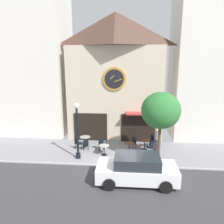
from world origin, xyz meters
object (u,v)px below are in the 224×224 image
at_px(cafe_table_near_curb, 145,143).
at_px(parked_car_white, 137,169).
at_px(cafe_chair_curbside, 152,140).
at_px(cafe_chair_facing_street, 101,144).
at_px(cafe_table_center_right, 85,139).
at_px(cafe_chair_by_entrance, 151,147).
at_px(cafe_chair_outer, 133,142).
at_px(cafe_chair_near_tree, 77,143).
at_px(cafe_table_rightmost, 104,148).
at_px(cafe_chair_left_end, 86,143).
at_px(street_lamp, 77,131).
at_px(pedestrian_grey, 156,139).
at_px(cafe_table_center_left, 129,146).
at_px(street_tree, 161,111).

bearing_deg(cafe_table_near_curb, parked_car_white, -99.39).
xyz_separation_m(cafe_chair_curbside, cafe_chair_facing_street, (-3.78, -1.10, 0.00)).
bearing_deg(cafe_table_center_right, cafe_chair_by_entrance, -11.52).
distance_m(cafe_chair_curbside, cafe_chair_outer, 1.57).
height_order(cafe_table_center_right, cafe_chair_facing_street, cafe_chair_facing_street).
height_order(cafe_chair_near_tree, cafe_chair_facing_street, same).
bearing_deg(cafe_chair_outer, cafe_table_rightmost, -149.16).
height_order(cafe_table_rightmost, cafe_chair_left_end, cafe_chair_left_end).
xyz_separation_m(cafe_table_rightmost, parked_car_white, (2.16, -3.29, 0.25)).
xyz_separation_m(cafe_table_near_curb, cafe_chair_curbside, (0.57, 0.64, 0.06)).
bearing_deg(cafe_chair_outer, cafe_chair_near_tree, -174.74).
distance_m(street_lamp, cafe_chair_near_tree, 2.09).
bearing_deg(street_lamp, cafe_chair_by_entrance, 12.82).
bearing_deg(pedestrian_grey, cafe_table_near_curb, 172.34).
height_order(cafe_chair_by_entrance, pedestrian_grey, pedestrian_grey).
xyz_separation_m(cafe_table_center_left, pedestrian_grey, (1.99, 0.66, 0.32)).
distance_m(cafe_table_center_left, parked_car_white, 3.80).
relative_size(cafe_chair_left_end, cafe_chair_near_tree, 1.00).
relative_size(cafe_chair_near_tree, cafe_chair_outer, 1.00).
height_order(cafe_chair_facing_street, parked_car_white, parked_car_white).
height_order(cafe_chair_near_tree, pedestrian_grey, pedestrian_grey).
distance_m(cafe_chair_left_end, cafe_chair_outer, 3.54).
height_order(cafe_chair_near_tree, cafe_chair_curbside, same).
distance_m(street_tree, cafe_table_rightmost, 4.71).
relative_size(cafe_chair_by_entrance, cafe_chair_near_tree, 1.00).
distance_m(street_lamp, cafe_chair_facing_street, 2.44).
bearing_deg(cafe_chair_curbside, cafe_table_center_left, -140.80).
distance_m(cafe_chair_left_end, parked_car_white, 5.39).
relative_size(cafe_chair_curbside, cafe_chair_outer, 1.00).
relative_size(cafe_table_rightmost, cafe_chair_curbside, 0.79).
relative_size(street_tree, cafe_chair_curbside, 5.09).
bearing_deg(cafe_table_near_curb, street_lamp, -157.62).
bearing_deg(cafe_table_center_left, cafe_chair_near_tree, 174.60).
bearing_deg(cafe_table_rightmost, cafe_chair_left_end, 153.88).
bearing_deg(cafe_chair_facing_street, cafe_chair_curbside, 16.22).
relative_size(cafe_table_center_right, cafe_table_rightmost, 1.11).
bearing_deg(street_lamp, cafe_table_center_left, 18.11).
xyz_separation_m(street_lamp, cafe_chair_left_end, (0.25, 1.36, -1.41)).
xyz_separation_m(street_tree, cafe_chair_by_entrance, (-0.41, 1.05, -2.86)).
height_order(cafe_table_rightmost, cafe_chair_outer, cafe_chair_outer).
bearing_deg(cafe_chair_by_entrance, cafe_table_rightmost, -171.63).
height_order(street_tree, cafe_table_rightmost, street_tree).
relative_size(cafe_table_center_left, pedestrian_grey, 0.45).
xyz_separation_m(street_lamp, cafe_chair_outer, (3.75, 1.87, -1.41)).
height_order(street_tree, cafe_chair_facing_street, street_tree).
height_order(street_tree, cafe_chair_curbside, street_tree).
relative_size(cafe_chair_left_end, cafe_chair_curbside, 1.00).
bearing_deg(pedestrian_grey, cafe_table_center_left, -161.65).
relative_size(street_tree, pedestrian_grey, 2.74).
bearing_deg(parked_car_white, cafe_table_rightmost, 123.31).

